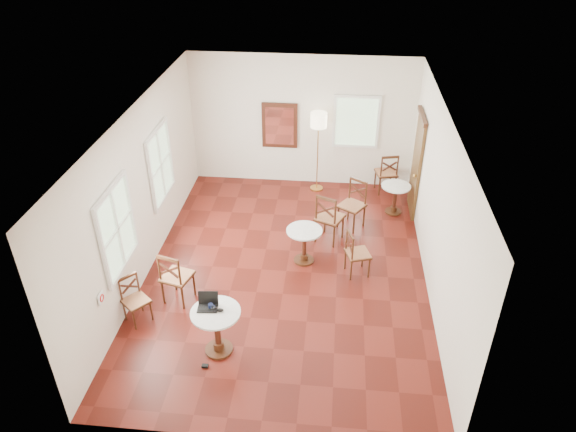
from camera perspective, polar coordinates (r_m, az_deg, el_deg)
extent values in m
plane|color=#58160F|center=(9.78, -0.17, -5.91)|extent=(7.00, 7.00, 0.00)
cube|color=white|center=(12.07, 1.51, 10.07)|extent=(5.00, 0.02, 3.00)
cube|color=white|center=(6.19, -3.57, -14.78)|extent=(5.00, 0.02, 3.00)
cube|color=white|center=(9.49, -15.40, 2.39)|extent=(0.02, 7.00, 3.00)
cube|color=white|center=(9.06, 15.74, 0.86)|extent=(0.02, 7.00, 3.00)
cube|color=white|center=(8.28, -0.21, 10.70)|extent=(5.00, 7.00, 0.02)
cube|color=#543818|center=(11.35, 13.58, 5.17)|extent=(0.06, 0.90, 2.10)
cube|color=#432210|center=(10.91, 14.20, 10.32)|extent=(0.08, 1.02, 0.08)
sphere|color=#BF8C3F|center=(11.08, 13.41, 4.21)|extent=(0.07, 0.07, 0.07)
cube|color=#441D12|center=(12.12, -0.90, 9.65)|extent=(0.80, 0.05, 1.05)
cube|color=white|center=(12.09, -0.92, 9.60)|extent=(0.64, 0.02, 0.88)
cube|color=white|center=(8.20, -19.39, -8.27)|extent=(0.02, 0.16, 0.16)
torus|color=red|center=(8.19, -19.29, -8.28)|extent=(0.02, 0.12, 0.12)
cube|color=white|center=(8.51, -17.84, -1.32)|extent=(0.06, 1.22, 1.42)
cube|color=white|center=(10.28, -13.50, 5.38)|extent=(0.06, 1.22, 1.42)
cube|color=white|center=(12.01, 7.31, 9.95)|extent=(1.02, 0.06, 1.22)
cylinder|color=#432210|center=(8.38, -7.39, -13.95)|extent=(0.42, 0.42, 0.04)
cylinder|color=#432210|center=(8.32, -7.44, -13.55)|extent=(0.17, 0.17, 0.13)
cylinder|color=#441D12|center=(8.10, -7.59, -11.99)|extent=(0.09, 0.09, 0.63)
cylinder|color=#432210|center=(7.90, -7.74, -10.46)|extent=(0.15, 0.15, 0.06)
cylinder|color=white|center=(7.87, -7.77, -10.20)|extent=(0.73, 0.73, 0.03)
cylinder|color=#432210|center=(10.02, 1.70, -4.72)|extent=(0.38, 0.38, 0.04)
cylinder|color=#432210|center=(9.97, 1.71, -4.38)|extent=(0.15, 0.15, 0.11)
cylinder|color=#441D12|center=(9.81, 1.73, -3.05)|extent=(0.08, 0.08, 0.56)
cylinder|color=#432210|center=(9.66, 1.76, -1.78)|extent=(0.13, 0.13, 0.06)
cylinder|color=white|center=(9.64, 1.76, -1.57)|extent=(0.66, 0.66, 0.03)
cylinder|color=#432210|center=(11.68, 11.19, 0.48)|extent=(0.35, 0.35, 0.04)
cylinder|color=#432210|center=(11.65, 11.22, 0.78)|extent=(0.14, 0.14, 0.11)
cylinder|color=#441D12|center=(11.51, 11.36, 1.90)|extent=(0.08, 0.08, 0.53)
cylinder|color=#432210|center=(11.40, 11.49, 2.97)|extent=(0.12, 0.12, 0.05)
cylinder|color=white|center=(11.38, 11.51, 3.14)|extent=(0.61, 0.61, 0.03)
cylinder|color=#432210|center=(9.25, -10.01, -7.18)|extent=(0.04, 0.04, 0.47)
cylinder|color=#432210|center=(9.01, -11.21, -8.56)|extent=(0.04, 0.04, 0.47)
cylinder|color=#432210|center=(9.42, -12.01, -6.60)|extent=(0.04, 0.04, 0.47)
cylinder|color=#432210|center=(9.19, -13.24, -7.94)|extent=(0.04, 0.04, 0.47)
cube|color=#432210|center=(9.07, -11.78, -6.38)|extent=(0.57, 0.57, 0.03)
cube|color=#975D3D|center=(9.06, -11.79, -6.31)|extent=(0.54, 0.54, 0.04)
cylinder|color=#432210|center=(8.70, -11.55, -6.07)|extent=(0.04, 0.04, 0.52)
cylinder|color=#432210|center=(8.88, -13.63, -5.48)|extent=(0.04, 0.04, 0.52)
cube|color=#432210|center=(8.65, -12.78, -4.51)|extent=(0.39, 0.14, 0.05)
cube|color=#441D12|center=(8.79, -12.61, -5.72)|extent=(0.33, 0.12, 0.23)
cube|color=#441D12|center=(8.79, -12.61, -5.72)|extent=(0.33, 0.12, 0.23)
cylinder|color=#432210|center=(8.85, -16.13, -10.65)|extent=(0.03, 0.03, 0.38)
cylinder|color=#432210|center=(9.07, -17.09, -9.64)|extent=(0.03, 0.03, 0.38)
cylinder|color=#432210|center=(8.94, -14.41, -9.81)|extent=(0.03, 0.03, 0.38)
cylinder|color=#432210|center=(9.16, -15.41, -8.83)|extent=(0.03, 0.03, 0.38)
cube|color=#432210|center=(8.88, -15.95, -8.78)|extent=(0.53, 0.53, 0.03)
cube|color=#975D3D|center=(8.87, -15.96, -8.72)|extent=(0.51, 0.51, 0.03)
cylinder|color=#432210|center=(8.81, -17.51, -7.66)|extent=(0.03, 0.03, 0.43)
cylinder|color=#432210|center=(8.91, -15.78, -6.85)|extent=(0.03, 0.03, 0.43)
cube|color=#432210|center=(8.74, -16.84, -6.25)|extent=(0.23, 0.26, 0.04)
cube|color=#441D12|center=(8.85, -16.65, -7.21)|extent=(0.20, 0.22, 0.19)
cube|color=#441D12|center=(8.85, -16.65, -7.21)|extent=(0.20, 0.22, 0.19)
cylinder|color=#432210|center=(10.58, 5.88, -1.16)|extent=(0.04, 0.04, 0.50)
cylinder|color=#432210|center=(10.28, 4.94, -2.21)|extent=(0.04, 0.04, 0.50)
cylinder|color=#432210|center=(10.72, 3.96, -0.58)|extent=(0.04, 0.04, 0.50)
cylinder|color=#432210|center=(10.42, 2.97, -1.59)|extent=(0.04, 0.04, 0.50)
cube|color=#432210|center=(10.36, 4.49, -0.20)|extent=(0.64, 0.64, 0.03)
cube|color=#975D3D|center=(10.35, 4.50, -0.12)|extent=(0.61, 0.61, 0.04)
cylinder|color=#432210|center=(9.99, 5.07, 0.28)|extent=(0.04, 0.04, 0.55)
cylinder|color=#432210|center=(10.14, 3.05, 0.87)|extent=(0.04, 0.04, 0.55)
cube|color=#432210|center=(9.94, 4.11, 1.83)|extent=(0.40, 0.21, 0.06)
cube|color=#441D12|center=(10.06, 4.06, 0.63)|extent=(0.34, 0.17, 0.24)
cube|color=#441D12|center=(10.06, 4.06, 0.63)|extent=(0.34, 0.17, 0.24)
cylinder|color=#432210|center=(9.62, 8.66, -5.51)|extent=(0.03, 0.03, 0.42)
cylinder|color=#432210|center=(9.51, 6.77, -5.81)|extent=(0.03, 0.03, 0.42)
cylinder|color=#432210|center=(9.86, 8.00, -4.37)|extent=(0.03, 0.03, 0.42)
cylinder|color=#432210|center=(9.76, 6.15, -4.64)|extent=(0.03, 0.03, 0.42)
cube|color=#432210|center=(9.56, 7.48, -4.05)|extent=(0.52, 0.52, 0.03)
cube|color=#975D3D|center=(9.55, 7.49, -3.98)|extent=(0.49, 0.49, 0.04)
cylinder|color=#432210|center=(9.25, 6.94, -3.65)|extent=(0.03, 0.03, 0.46)
cylinder|color=#432210|center=(9.51, 6.30, -2.50)|extent=(0.03, 0.03, 0.46)
cube|color=#432210|center=(9.26, 6.69, -1.98)|extent=(0.14, 0.35, 0.05)
cube|color=#441D12|center=(9.37, 6.62, -3.02)|extent=(0.12, 0.29, 0.20)
cube|color=#441D12|center=(9.37, 6.62, -3.02)|extent=(0.12, 0.29, 0.20)
cylinder|color=#432210|center=(12.57, 10.91, 4.02)|extent=(0.04, 0.04, 0.46)
cylinder|color=#432210|center=(12.27, 11.40, 3.22)|extent=(0.04, 0.04, 0.46)
cylinder|color=#432210|center=(12.47, 9.31, 3.93)|extent=(0.04, 0.04, 0.46)
cylinder|color=#432210|center=(12.16, 9.76, 3.13)|extent=(0.04, 0.04, 0.46)
cube|color=#432210|center=(12.26, 10.45, 4.54)|extent=(0.54, 0.54, 0.03)
cube|color=#975D3D|center=(12.25, 10.46, 4.60)|extent=(0.51, 0.51, 0.04)
cylinder|color=#432210|center=(12.05, 11.64, 5.23)|extent=(0.04, 0.04, 0.51)
cylinder|color=#432210|center=(11.94, 9.97, 5.15)|extent=(0.04, 0.04, 0.51)
cube|color=#432210|center=(11.89, 10.92, 6.19)|extent=(0.38, 0.12, 0.05)
cube|color=#441D12|center=(11.99, 10.81, 5.23)|extent=(0.33, 0.10, 0.22)
cube|color=#441D12|center=(11.99, 10.81, 5.23)|extent=(0.33, 0.10, 0.22)
cylinder|color=#432210|center=(10.90, 5.38, -0.12)|extent=(0.04, 0.04, 0.48)
cylinder|color=#432210|center=(11.17, 6.48, 0.70)|extent=(0.04, 0.04, 0.48)
cylinder|color=#432210|center=(10.73, 7.06, -0.80)|extent=(0.04, 0.04, 0.48)
cylinder|color=#432210|center=(11.01, 8.14, 0.04)|extent=(0.04, 0.04, 0.48)
cube|color=#432210|center=(10.82, 6.85, 1.06)|extent=(0.65, 0.65, 0.03)
cube|color=#975D3D|center=(10.82, 6.85, 1.13)|extent=(0.62, 0.62, 0.04)
cylinder|color=#432210|center=(10.92, 6.64, 2.95)|extent=(0.04, 0.04, 0.53)
cylinder|color=#432210|center=(10.75, 8.34, 2.32)|extent=(0.04, 0.04, 0.53)
cube|color=#432210|center=(10.72, 7.57, 3.78)|extent=(0.36, 0.25, 0.05)
cube|color=#441D12|center=(10.83, 7.49, 2.69)|extent=(0.30, 0.21, 0.23)
cube|color=#441D12|center=(10.83, 7.49, 2.69)|extent=(0.30, 0.21, 0.23)
cylinder|color=#BF8C3F|center=(12.38, 3.07, 3.00)|extent=(0.30, 0.30, 0.03)
cylinder|color=#BF8C3F|center=(12.00, 3.18, 6.47)|extent=(0.03, 0.03, 1.69)
cylinder|color=beige|center=(11.66, 3.30, 10.22)|extent=(0.36, 0.36, 0.32)
cube|color=black|center=(7.92, -8.59, -9.69)|extent=(0.31, 0.24, 0.02)
cube|color=black|center=(7.92, -8.59, -9.64)|extent=(0.25, 0.14, 0.00)
cube|color=black|center=(7.93, -8.54, -8.63)|extent=(0.30, 0.09, 0.20)
cube|color=silver|center=(7.93, -8.54, -8.63)|extent=(0.26, 0.07, 0.16)
ellipsoid|color=black|center=(7.85, -7.29, -9.95)|extent=(0.12, 0.09, 0.04)
cylinder|color=#101735|center=(7.89, -8.28, -9.54)|extent=(0.07, 0.07, 0.08)
torus|color=#101735|center=(7.88, -7.99, -9.56)|extent=(0.06, 0.01, 0.06)
cylinder|color=white|center=(7.84, -8.03, -9.81)|extent=(0.06, 0.06, 0.09)
cube|color=black|center=(8.18, -8.87, -15.58)|extent=(0.10, 0.06, 0.04)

